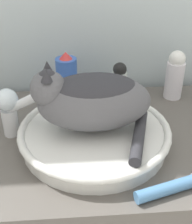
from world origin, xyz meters
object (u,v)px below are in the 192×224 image
Objects in this scene: spray_bottle_trigger at (67,79)px; deodorant_stick at (119,81)px; faucet at (11,108)px; cream_tube at (171,188)px; cat at (92,99)px; lotion_bottle_white at (175,75)px.

spray_bottle_trigger reaches higher than deodorant_stick.
cream_tube is (0.37, -0.25, -0.07)m from faucet.
cat is 0.38m from lotion_bottle_white.
cat reaches higher than deodorant_stick.
cat is at bearing 129.76° from cream_tube.
spray_bottle_trigger is at bearing 65.32° from faucet.
cream_tube is (0.22, -0.43, -0.06)m from spray_bottle_trigger.
cat is 0.27m from deodorant_stick.
cream_tube is (0.05, -0.43, -0.05)m from deodorant_stick.
spray_bottle_trigger is at bearing -75.80° from cat.
lotion_bottle_white reaches higher than faucet.
cream_tube is (-0.13, -0.43, -0.07)m from lotion_bottle_white.
faucet is at bearing -16.66° from cat.
faucet is 0.88× the size of cream_tube.
deodorant_stick is 0.79× the size of cream_tube.
deodorant_stick is (0.10, 0.24, -0.07)m from cat.
faucet is 0.89× the size of lotion_bottle_white.
cat is 1.83× the size of cream_tube.
spray_bottle_trigger is (0.15, 0.18, -0.01)m from faucet.
faucet is at bearing -160.15° from lotion_bottle_white.
lotion_bottle_white is (0.29, 0.24, -0.06)m from cat.
cat is at bearing -74.84° from spray_bottle_trigger.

